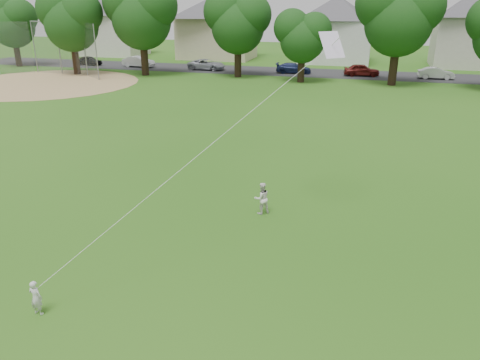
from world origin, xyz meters
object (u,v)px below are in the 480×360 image
(toddler, at_px, (36,298))
(kite, at_px, (205,150))
(baseball_backstop, at_px, (55,49))
(older_boy, at_px, (262,198))

(toddler, xyz_separation_m, kite, (3.23, 4.29, 3.01))
(baseball_backstop, bearing_deg, kite, -48.47)
(kite, distance_m, baseball_backstop, 42.88)
(toddler, distance_m, older_boy, 8.75)
(older_boy, xyz_separation_m, baseball_backstop, (-29.48, 28.75, 2.11))
(kite, bearing_deg, older_boy, 72.55)
(toddler, xyz_separation_m, older_boy, (4.29, 7.63, 0.13))
(baseball_backstop, bearing_deg, older_boy, -44.28)
(toddler, bearing_deg, baseball_backstop, -51.67)
(toddler, distance_m, kite, 6.15)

